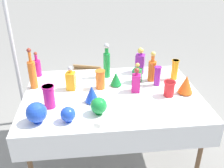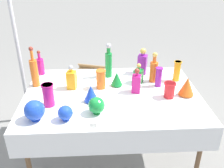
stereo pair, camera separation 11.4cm
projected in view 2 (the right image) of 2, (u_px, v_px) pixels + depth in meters
name	position (u px, v px, depth m)	size (l,w,h in m)	color
ground_plane	(112.00, 152.00, 2.81)	(40.00, 40.00, 0.00)	gray
display_table	(112.00, 99.00, 2.46)	(1.71, 1.20, 0.76)	white
tall_bottle_0	(154.00, 70.00, 2.64)	(0.08, 0.08, 0.33)	orange
tall_bottle_1	(34.00, 71.00, 2.53)	(0.08, 0.08, 0.43)	orange
tall_bottle_2	(109.00, 62.00, 2.73)	(0.07, 0.07, 0.39)	#198C38
tall_bottle_3	(40.00, 66.00, 2.81)	(0.08, 0.08, 0.28)	#C61972
square_decanter_0	(72.00, 79.00, 2.51)	(0.10, 0.10, 0.25)	orange
square_decanter_1	(136.00, 82.00, 2.44)	(0.10, 0.10, 0.26)	#C61972
square_decanter_2	(142.00, 62.00, 2.82)	(0.13, 0.13, 0.30)	purple
square_decanter_3	(138.00, 75.00, 2.62)	(0.12, 0.12, 0.22)	#198C38
slender_vase_0	(169.00, 90.00, 2.36)	(0.11, 0.11, 0.15)	red
slender_vase_1	(177.00, 70.00, 2.66)	(0.08, 0.08, 0.22)	orange
slender_vase_2	(48.00, 94.00, 2.21)	(0.11, 0.11, 0.21)	#C61972
slender_vase_3	(159.00, 76.00, 2.55)	(0.08, 0.08, 0.21)	purple
slender_vase_4	(101.00, 79.00, 2.51)	(0.10, 0.10, 0.20)	orange
fluted_vase_0	(117.00, 79.00, 2.57)	(0.12, 0.12, 0.15)	#198C38
fluted_vase_1	(187.00, 86.00, 2.38)	(0.15, 0.15, 0.19)	orange
fluted_vase_2	(91.00, 93.00, 2.29)	(0.13, 0.13, 0.16)	blue
round_bowl_0	(65.00, 113.00, 2.03)	(0.12, 0.12, 0.13)	blue
round_bowl_1	(97.00, 105.00, 2.12)	(0.14, 0.14, 0.15)	#198C38
round_bowl_2	(35.00, 110.00, 2.02)	(0.17, 0.17, 0.18)	blue
price_tag_left	(93.00, 125.00, 1.97)	(0.06, 0.01, 0.04)	white
cardboard_box_behind_left	(93.00, 82.00, 3.95)	(0.57, 0.44, 0.45)	tan
canopy_pole	(17.00, 43.00, 2.89)	(0.18, 0.18, 2.67)	silver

